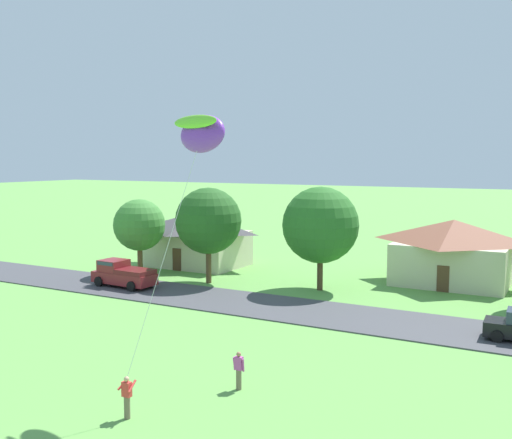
% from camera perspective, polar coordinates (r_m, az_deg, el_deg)
% --- Properties ---
extents(road_strip, '(160.00, 6.28, 0.08)m').
position_cam_1_polar(road_strip, '(38.40, 9.61, -9.24)').
color(road_strip, '#424247').
rests_on(road_strip, ground).
extents(house_leftmost, '(9.48, 6.58, 4.99)m').
position_cam_1_polar(house_leftmost, '(56.11, -5.72, -1.76)').
color(house_leftmost, beige).
rests_on(house_leftmost, ground).
extents(house_left_center, '(9.26, 8.03, 5.12)m').
position_cam_1_polar(house_left_center, '(50.44, 18.27, -2.81)').
color(house_left_center, beige).
rests_on(house_left_center, ground).
extents(tree_near_left, '(5.79, 5.79, 7.88)m').
position_cam_1_polar(tree_near_left, '(45.33, 6.16, -0.53)').
color(tree_near_left, '#4C3823').
rests_on(tree_near_left, ground).
extents(tree_left_of_center, '(4.43, 4.43, 6.52)m').
position_cam_1_polar(tree_left_of_center, '(52.19, -11.04, -0.53)').
color(tree_left_of_center, brown).
rests_on(tree_left_of_center, ground).
extents(tree_right_of_center, '(5.31, 5.31, 7.68)m').
position_cam_1_polar(tree_right_of_center, '(47.82, -4.56, -0.14)').
color(tree_right_of_center, brown).
rests_on(tree_right_of_center, ground).
extents(pickup_truck_maroon_west_side, '(5.29, 2.52, 1.99)m').
position_cam_1_polar(pickup_truck_maroon_west_side, '(47.77, -12.57, -5.06)').
color(pickup_truck_maroon_west_side, maroon).
rests_on(pickup_truck_maroon_west_side, road_strip).
extents(kite_flyer_with_kite, '(2.94, 5.17, 11.87)m').
position_cam_1_polar(kite_flyer_with_kite, '(25.21, -5.39, 7.61)').
color(kite_flyer_with_kite, '#70604C').
rests_on(kite_flyer_with_kite, ground).
extents(watcher_person, '(0.56, 0.24, 1.68)m').
position_cam_1_polar(watcher_person, '(26.65, -1.65, -14.11)').
color(watcher_person, '#70604C').
rests_on(watcher_person, ground).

